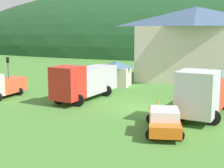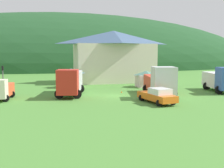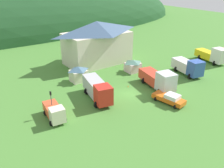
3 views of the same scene
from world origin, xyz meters
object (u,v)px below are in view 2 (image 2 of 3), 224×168
at_px(play_shed_cream, 71,78).
at_px(crane_truck_red, 70,81).
at_px(box_truck_blue, 221,79).
at_px(traffic_cone_near_pickup, 122,93).
at_px(traffic_light_west, 3,78).
at_px(tow_truck_silver, 160,81).
at_px(depot_building, 114,56).
at_px(service_pickup_orange, 157,95).
at_px(light_truck_cream, 1,89).
at_px(play_shed_pink, 146,79).

xyz_separation_m(play_shed_cream, crane_truck_red, (-0.87, -8.16, 0.30)).
relative_size(box_truck_blue, traffic_cone_near_pickup, 13.95).
bearing_deg(traffic_light_west, play_shed_cream, 44.36).
xyz_separation_m(tow_truck_silver, traffic_cone_near_pickup, (-3.97, 3.57, -1.81)).
bearing_deg(crane_truck_red, depot_building, 159.85).
xyz_separation_m(crane_truck_red, tow_truck_silver, (10.90, -2.88, -0.02)).
distance_m(tow_truck_silver, traffic_cone_near_pickup, 5.64).
distance_m(box_truck_blue, service_pickup_orange, 13.39).
distance_m(crane_truck_red, box_truck_blue, 20.59).
bearing_deg(service_pickup_orange, traffic_cone_near_pickup, -178.81).
distance_m(light_truck_cream, tow_truck_silver, 19.00).
relative_size(depot_building, traffic_light_west, 3.93).
xyz_separation_m(depot_building, traffic_light_west, (-17.29, -15.41, -2.47)).
xyz_separation_m(play_shed_cream, tow_truck_silver, (10.02, -11.04, 0.28)).
height_order(depot_building, crane_truck_red, depot_building).
height_order(play_shed_pink, service_pickup_orange, play_shed_pink).
bearing_deg(tow_truck_silver, depot_building, -163.71).
xyz_separation_m(traffic_light_west, traffic_cone_near_pickup, (14.84, 1.12, -2.39)).
bearing_deg(light_truck_cream, play_shed_pink, 115.92).
distance_m(play_shed_pink, tow_truck_silver, 9.04).
bearing_deg(crane_truck_red, traffic_cone_near_pickup, 107.56).
bearing_deg(traffic_light_west, service_pickup_orange, -23.68).
bearing_deg(service_pickup_orange, crane_truck_red, -141.66).
relative_size(light_truck_cream, traffic_light_west, 1.34).
bearing_deg(tow_truck_silver, service_pickup_orange, -14.71).
height_order(light_truck_cream, service_pickup_orange, light_truck_cream).
distance_m(play_shed_pink, service_pickup_orange, 14.21).
bearing_deg(traffic_cone_near_pickup, play_shed_cream, 129.02).
distance_m(tow_truck_silver, box_truck_blue, 9.69).
bearing_deg(tow_truck_silver, box_truck_blue, 108.33).
bearing_deg(play_shed_cream, box_truck_blue, -26.69).
bearing_deg(box_truck_blue, service_pickup_orange, -51.89).
height_order(tow_truck_silver, traffic_cone_near_pickup, tow_truck_silver).
relative_size(crane_truck_red, traffic_light_west, 2.19).
distance_m(box_truck_blue, traffic_cone_near_pickup, 13.91).
height_order(play_shed_cream, box_truck_blue, box_truck_blue).
relative_size(play_shed_cream, tow_truck_silver, 0.37).
bearing_deg(depot_building, traffic_cone_near_pickup, -99.71).
xyz_separation_m(play_shed_cream, box_truck_blue, (19.65, -9.88, 0.23)).
height_order(play_shed_cream, traffic_cone_near_pickup, play_shed_cream).
height_order(play_shed_cream, tow_truck_silver, tow_truck_silver).
xyz_separation_m(light_truck_cream, tow_truck_silver, (18.95, -1.33, 0.59)).
relative_size(tow_truck_silver, service_pickup_orange, 1.59).
bearing_deg(service_pickup_orange, traffic_light_west, -123.55).
bearing_deg(traffic_light_west, depot_building, 41.71).
bearing_deg(traffic_light_west, box_truck_blue, -2.59).
height_order(play_shed_cream, crane_truck_red, crane_truck_red).
relative_size(play_shed_cream, traffic_cone_near_pickup, 5.95).
relative_size(play_shed_cream, play_shed_pink, 1.03).
bearing_deg(play_shed_pink, traffic_cone_near_pickup, -135.94).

